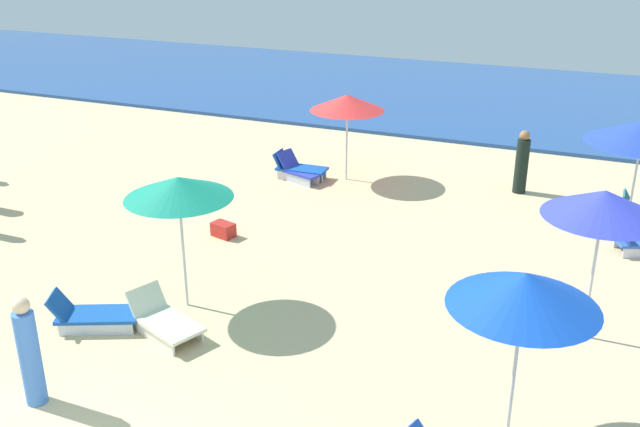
% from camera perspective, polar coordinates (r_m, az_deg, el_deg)
% --- Properties ---
extents(ocean, '(60.00, 12.95, 0.12)m').
position_cam_1_polar(ocean, '(29.43, 10.95, 9.20)').
color(ocean, '#244D93').
rests_on(ocean, ground_plane).
extents(umbrella_1, '(1.89, 1.89, 2.63)m').
position_cam_1_polar(umbrella_1, '(12.09, 21.52, 0.71)').
color(umbrella_1, silver).
rests_on(umbrella_1, ground_plane).
extents(umbrella_2, '(1.94, 1.94, 2.47)m').
position_cam_1_polar(umbrella_2, '(9.40, 15.84, -5.83)').
color(umbrella_2, silver).
rests_on(umbrella_2, ground_plane).
extents(umbrella_3, '(1.95, 1.95, 2.32)m').
position_cam_1_polar(umbrella_3, '(18.91, 2.17, 8.75)').
color(umbrella_3, silver).
rests_on(umbrella_3, ground_plane).
extents(lounge_chair_3_0, '(1.42, 0.68, 0.70)m').
position_cam_1_polar(lounge_chair_3_0, '(19.49, -1.69, 3.56)').
color(lounge_chair_3_0, silver).
rests_on(lounge_chair_3_0, ground_plane).
extents(lounge_chair_3_1, '(1.38, 0.94, 0.73)m').
position_cam_1_polar(lounge_chair_3_1, '(19.34, -1.66, 3.40)').
color(lounge_chair_3_1, silver).
rests_on(lounge_chair_3_1, ground_plane).
extents(umbrella_4, '(1.88, 1.88, 2.47)m').
position_cam_1_polar(umbrella_4, '(12.53, -11.13, 2.02)').
color(umbrella_4, silver).
rests_on(umbrella_4, ground_plane).
extents(lounge_chair_4_0, '(1.54, 1.13, 0.69)m').
position_cam_1_polar(lounge_chair_4_0, '(12.56, -12.26, -8.26)').
color(lounge_chair_4_0, silver).
rests_on(lounge_chair_4_0, ground_plane).
extents(lounge_chair_4_1, '(1.60, 1.16, 0.65)m').
position_cam_1_polar(lounge_chair_4_1, '(13.05, -17.50, -7.65)').
color(lounge_chair_4_1, silver).
rests_on(lounge_chair_4_1, ground_plane).
extents(beachgoer_0, '(0.39, 0.39, 1.64)m').
position_cam_1_polar(beachgoer_0, '(19.02, 15.66, 3.84)').
color(beachgoer_0, black).
rests_on(beachgoer_0, ground_plane).
extents(beachgoer_4, '(0.43, 0.43, 1.72)m').
position_cam_1_polar(beachgoer_4, '(11.19, -21.99, -10.20)').
color(beachgoer_4, '#4379D9').
rests_on(beachgoer_4, ground_plane).
extents(cooler_box_0, '(0.57, 0.44, 0.31)m').
position_cam_1_polar(cooler_box_0, '(16.07, -7.65, -1.28)').
color(cooler_box_0, red).
rests_on(cooler_box_0, ground_plane).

